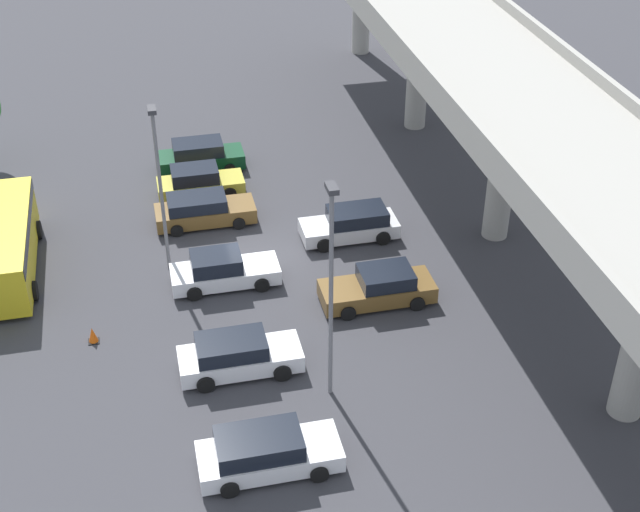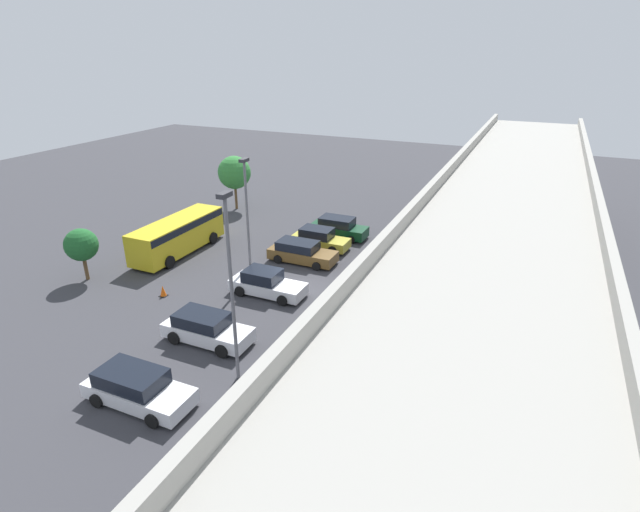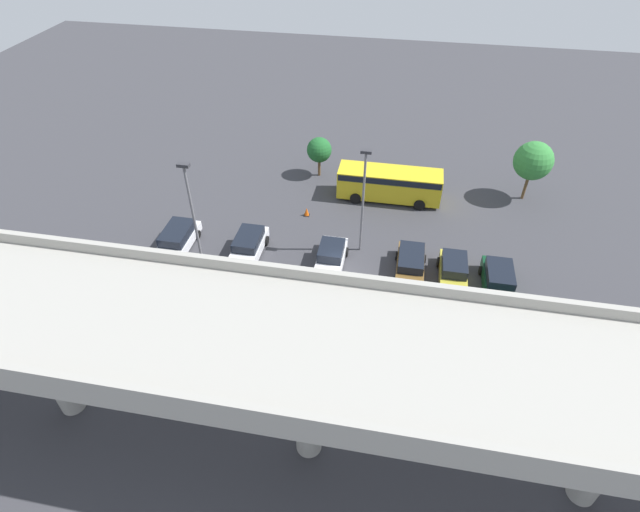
{
  "view_description": "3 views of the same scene",
  "coord_description": "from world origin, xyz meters",
  "px_view_note": "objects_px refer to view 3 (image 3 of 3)",
  "views": [
    {
      "loc": [
        33.68,
        -4.71,
        23.02
      ],
      "look_at": [
        1.48,
        2.63,
        1.04
      ],
      "focal_mm": 50.0,
      "sensor_mm": 36.0,
      "label": 1
    },
    {
      "loc": [
        25.12,
        12.65,
        14.4
      ],
      "look_at": [
        -1.41,
        0.76,
        2.0
      ],
      "focal_mm": 28.0,
      "sensor_mm": 36.0,
      "label": 2
    },
    {
      "loc": [
        -2.84,
        23.98,
        22.8
      ],
      "look_at": [
        1.67,
        -0.36,
        2.01
      ],
      "focal_mm": 28.0,
      "sensor_mm": 36.0,
      "label": 3
    }
  ],
  "objects_px": {
    "shuttle_bus": "(389,182)",
    "lamp_post_mid_lot": "(363,195)",
    "parked_car_1": "(453,272)",
    "parked_car_7": "(177,240)",
    "tree_front_centre": "(319,150)",
    "parked_car_0": "(498,281)",
    "parked_car_6": "(248,246)",
    "tree_front_left": "(533,161)",
    "traffic_cone": "(307,212)",
    "parked_car_2": "(410,266)",
    "parked_car_5": "(267,321)",
    "parked_car_4": "(331,259)",
    "lamp_post_near_aisle": "(194,219)",
    "parked_car_3": "(354,335)"
  },
  "relations": [
    {
      "from": "tree_front_centre",
      "to": "parked_car_0",
      "type": "bearing_deg",
      "value": 139.2
    },
    {
      "from": "parked_car_3",
      "to": "shuttle_bus",
      "type": "height_order",
      "value": "shuttle_bus"
    },
    {
      "from": "parked_car_0",
      "to": "shuttle_bus",
      "type": "xyz_separation_m",
      "value": [
        7.85,
        -9.6,
        0.74
      ]
    },
    {
      "from": "parked_car_0",
      "to": "traffic_cone",
      "type": "distance_m",
      "value": 15.19
    },
    {
      "from": "parked_car_4",
      "to": "shuttle_bus",
      "type": "xyz_separation_m",
      "value": [
        -3.24,
        -9.34,
        0.79
      ]
    },
    {
      "from": "parked_car_4",
      "to": "traffic_cone",
      "type": "distance_m",
      "value": 6.4
    },
    {
      "from": "parked_car_5",
      "to": "traffic_cone",
      "type": "relative_size",
      "value": 7.0
    },
    {
      "from": "tree_front_left",
      "to": "tree_front_centre",
      "type": "bearing_deg",
      "value": -1.87
    },
    {
      "from": "lamp_post_mid_lot",
      "to": "tree_front_left",
      "type": "height_order",
      "value": "lamp_post_mid_lot"
    },
    {
      "from": "parked_car_2",
      "to": "parked_car_5",
      "type": "bearing_deg",
      "value": -50.89
    },
    {
      "from": "shuttle_bus",
      "to": "traffic_cone",
      "type": "bearing_deg",
      "value": -149.26
    },
    {
      "from": "parked_car_1",
      "to": "parked_car_7",
      "type": "height_order",
      "value": "parked_car_1"
    },
    {
      "from": "parked_car_3",
      "to": "parked_car_7",
      "type": "relative_size",
      "value": 0.94
    },
    {
      "from": "parked_car_1",
      "to": "tree_front_centre",
      "type": "bearing_deg",
      "value": -136.32
    },
    {
      "from": "lamp_post_near_aisle",
      "to": "lamp_post_mid_lot",
      "type": "xyz_separation_m",
      "value": [
        -9.7,
        -5.25,
        -0.51
      ]
    },
    {
      "from": "parked_car_2",
      "to": "tree_front_left",
      "type": "distance_m",
      "value": 14.37
    },
    {
      "from": "parked_car_6",
      "to": "parked_car_2",
      "type": "bearing_deg",
      "value": 90.22
    },
    {
      "from": "parked_car_1",
      "to": "lamp_post_near_aisle",
      "type": "distance_m",
      "value": 17.05
    },
    {
      "from": "shuttle_bus",
      "to": "traffic_cone",
      "type": "xyz_separation_m",
      "value": [
        6.1,
        3.63,
        -1.19
      ]
    },
    {
      "from": "lamp_post_near_aisle",
      "to": "traffic_cone",
      "type": "relative_size",
      "value": 12.78
    },
    {
      "from": "shuttle_bus",
      "to": "lamp_post_mid_lot",
      "type": "relative_size",
      "value": 1.04
    },
    {
      "from": "parked_car_1",
      "to": "lamp_post_near_aisle",
      "type": "xyz_separation_m",
      "value": [
        16.16,
        3.13,
        4.42
      ]
    },
    {
      "from": "parked_car_3",
      "to": "tree_front_centre",
      "type": "bearing_deg",
      "value": 16.64
    },
    {
      "from": "parked_car_1",
      "to": "tree_front_left",
      "type": "relative_size",
      "value": 0.89
    },
    {
      "from": "parked_car_7",
      "to": "tree_front_left",
      "type": "xyz_separation_m",
      "value": [
        -25.3,
        -11.33,
        2.72
      ]
    },
    {
      "from": "parked_car_2",
      "to": "lamp_post_mid_lot",
      "type": "bearing_deg",
      "value": -118.73
    },
    {
      "from": "parked_car_0",
      "to": "parked_car_1",
      "type": "bearing_deg",
      "value": -97.85
    },
    {
      "from": "parked_car_2",
      "to": "shuttle_bus",
      "type": "xyz_separation_m",
      "value": [
        2.17,
        -9.09,
        0.79
      ]
    },
    {
      "from": "parked_car_2",
      "to": "shuttle_bus",
      "type": "height_order",
      "value": "shuttle_bus"
    },
    {
      "from": "parked_car_0",
      "to": "parked_car_5",
      "type": "xyz_separation_m",
      "value": [
        13.86,
        6.13,
        -0.06
      ]
    },
    {
      "from": "tree_front_left",
      "to": "tree_front_centre",
      "type": "relative_size",
      "value": 1.42
    },
    {
      "from": "parked_car_1",
      "to": "lamp_post_mid_lot",
      "type": "relative_size",
      "value": 0.56
    },
    {
      "from": "parked_car_1",
      "to": "parked_car_4",
      "type": "distance_m",
      "value": 8.24
    },
    {
      "from": "parked_car_0",
      "to": "tree_front_left",
      "type": "distance_m",
      "value": 12.3
    },
    {
      "from": "lamp_post_mid_lot",
      "to": "traffic_cone",
      "type": "distance_m",
      "value": 7.23
    },
    {
      "from": "parked_car_0",
      "to": "parked_car_4",
      "type": "bearing_deg",
      "value": -91.37
    },
    {
      "from": "parked_car_6",
      "to": "lamp_post_near_aisle",
      "type": "xyz_separation_m",
      "value": [
        2.0,
        3.21,
        4.42
      ]
    },
    {
      "from": "parked_car_2",
      "to": "tree_front_centre",
      "type": "relative_size",
      "value": 1.38
    },
    {
      "from": "parked_car_1",
      "to": "parked_car_6",
      "type": "height_order",
      "value": "parked_car_1"
    },
    {
      "from": "parked_car_7",
      "to": "tree_front_left",
      "type": "distance_m",
      "value": 27.85
    },
    {
      "from": "lamp_post_mid_lot",
      "to": "parked_car_7",
      "type": "bearing_deg",
      "value": 9.77
    },
    {
      "from": "lamp_post_mid_lot",
      "to": "parked_car_6",
      "type": "bearing_deg",
      "value": 14.81
    },
    {
      "from": "parked_car_0",
      "to": "lamp_post_near_aisle",
      "type": "relative_size",
      "value": 0.51
    },
    {
      "from": "lamp_post_mid_lot",
      "to": "tree_front_centre",
      "type": "distance_m",
      "value": 11.01
    },
    {
      "from": "parked_car_6",
      "to": "lamp_post_near_aisle",
      "type": "distance_m",
      "value": 5.81
    },
    {
      "from": "parked_car_1",
      "to": "shuttle_bus",
      "type": "bearing_deg",
      "value": -151.5
    },
    {
      "from": "parked_car_3",
      "to": "tree_front_centre",
      "type": "height_order",
      "value": "tree_front_centre"
    },
    {
      "from": "parked_car_6",
      "to": "tree_front_centre",
      "type": "distance_m",
      "value": 12.18
    },
    {
      "from": "parked_car_5",
      "to": "parked_car_1",
      "type": "bearing_deg",
      "value": -59.33
    },
    {
      "from": "tree_front_centre",
      "to": "tree_front_left",
      "type": "bearing_deg",
      "value": 178.13
    }
  ]
}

